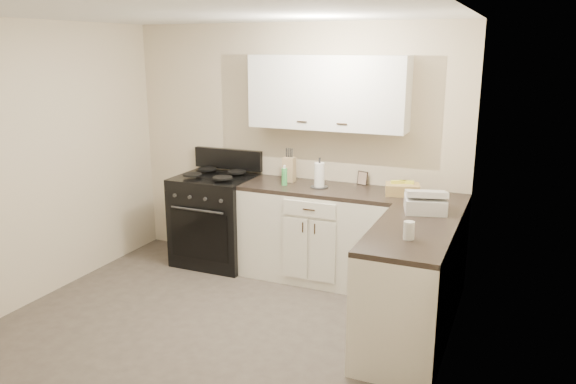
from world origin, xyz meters
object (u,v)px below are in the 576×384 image
at_px(stove, 216,221).
at_px(wicker_basket, 402,189).
at_px(countertop_grill, 425,204).
at_px(knife_block, 289,169).
at_px(paper_towel, 319,175).

xyz_separation_m(stove, wicker_basket, (1.96, 0.06, 0.53)).
height_order(stove, countertop_grill, countertop_grill).
height_order(knife_block, paper_towel, knife_block).
height_order(stove, wicker_basket, wicker_basket).
bearing_deg(paper_towel, knife_block, 162.05).
bearing_deg(stove, countertop_grill, -10.37).
distance_m(stove, paper_towel, 1.31).
relative_size(paper_towel, countertop_grill, 0.74).
bearing_deg(knife_block, stove, -171.84).
xyz_separation_m(knife_block, wicker_basket, (1.17, -0.08, -0.07)).
bearing_deg(wicker_basket, paper_towel, -176.90).
height_order(paper_towel, wicker_basket, paper_towel).
height_order(knife_block, countertop_grill, knife_block).
bearing_deg(paper_towel, stove, -179.35).
height_order(stove, paper_towel, paper_towel).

